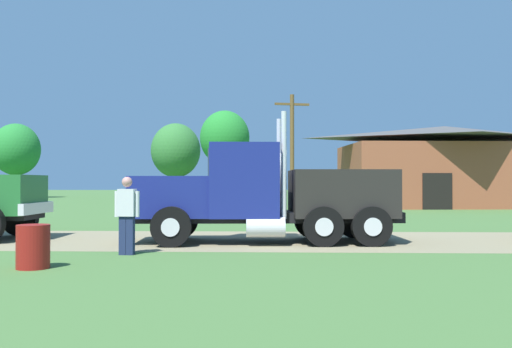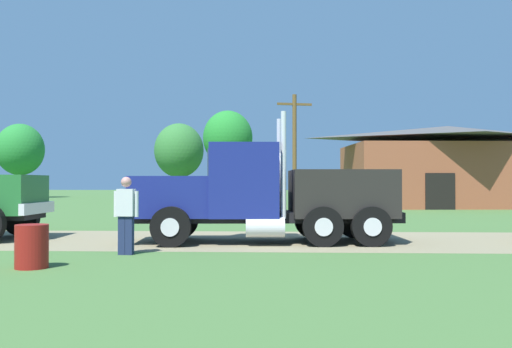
% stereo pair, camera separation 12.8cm
% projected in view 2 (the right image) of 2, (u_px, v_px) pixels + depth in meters
% --- Properties ---
extents(ground_plane, '(200.00, 200.00, 0.00)m').
position_uv_depth(ground_plane, '(303.00, 240.00, 16.14)').
color(ground_plane, '#436A33').
extents(dirt_track, '(120.00, 5.59, 0.01)m').
position_uv_depth(dirt_track, '(303.00, 240.00, 16.14)').
color(dirt_track, '#847A5A').
rests_on(dirt_track, ground_plane).
extents(truck_foreground_white, '(7.57, 3.02, 3.51)m').
position_uv_depth(truck_foreground_white, '(266.00, 195.00, 15.67)').
color(truck_foreground_white, black).
rests_on(truck_foreground_white, ground_plane).
extents(visitor_by_barrel, '(0.58, 0.28, 1.78)m').
position_uv_depth(visitor_by_barrel, '(126.00, 213.00, 13.00)').
color(visitor_by_barrel, silver).
rests_on(visitor_by_barrel, ground_plane).
extents(steel_barrel, '(0.63, 0.63, 0.84)m').
position_uv_depth(steel_barrel, '(32.00, 246.00, 10.94)').
color(steel_barrel, maroon).
rests_on(steel_barrel, ground_plane).
extents(shed_building, '(14.36, 9.21, 5.41)m').
position_uv_depth(shed_building, '(448.00, 168.00, 37.90)').
color(shed_building, '#974E32').
rests_on(shed_building, ground_plane).
extents(utility_pole_near, '(2.17, 0.67, 7.08)m').
position_uv_depth(utility_pole_near, '(295.00, 148.00, 35.09)').
color(utility_pole_near, brown).
rests_on(utility_pole_near, ground_plane).
extents(tree_left, '(4.90, 4.90, 7.75)m').
position_uv_depth(tree_left, '(20.00, 150.00, 59.30)').
color(tree_left, '#513823').
rests_on(tree_left, ground_plane).
extents(tree_mid, '(4.78, 4.78, 7.36)m').
position_uv_depth(tree_mid, '(179.00, 151.00, 55.12)').
color(tree_mid, '#513823').
rests_on(tree_mid, ground_plane).
extents(tree_right, '(4.31, 4.31, 7.87)m').
position_uv_depth(tree_right, '(228.00, 138.00, 49.35)').
color(tree_right, '#513823').
rests_on(tree_right, ground_plane).
extents(tree_far_right, '(3.37, 3.37, 6.02)m').
position_uv_depth(tree_far_right, '(452.00, 158.00, 57.50)').
color(tree_far_right, '#513823').
rests_on(tree_far_right, ground_plane).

